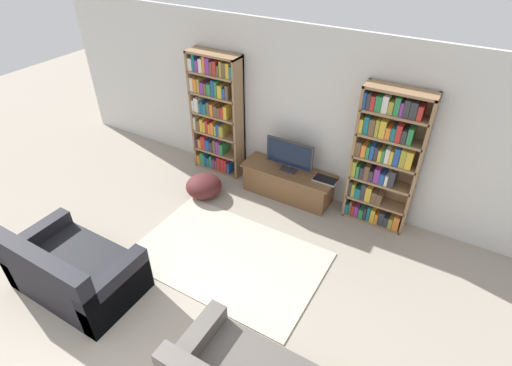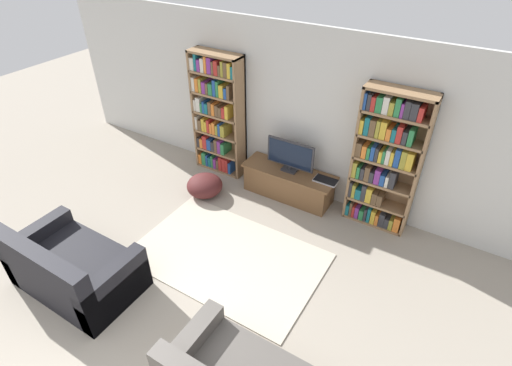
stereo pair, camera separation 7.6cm
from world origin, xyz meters
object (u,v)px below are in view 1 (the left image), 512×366
Objects in this scene: laptop at (325,180)px; bookshelf_left at (216,114)px; couch_left_sectional at (74,272)px; beanbag_ottoman at (204,186)px; tv_stand at (288,183)px; bookshelf_right at (384,160)px; television at (289,155)px.

bookshelf_left is at bearing 177.48° from laptop.
couch_left_sectional is 2.34m from beanbag_ottoman.
beanbag_ottoman is (-1.16, -0.67, -0.07)m from tv_stand.
beanbag_ottoman is (-2.51, -0.79, -0.86)m from bookshelf_right.
bookshelf_left is 1.63m from tv_stand.
television is 0.65m from laptop.
television is at bearing 65.93° from couch_left_sectional.
laptop is at bearing 2.15° from television.
laptop is (0.60, 0.02, -0.26)m from television.
beanbag_ottoman is (0.25, -0.79, -0.87)m from bookshelf_left.
couch_left_sectional reaches higher than laptop.
bookshelf_right is 5.77× the size of laptop.
laptop is 0.62× the size of beanbag_ottoman.
bookshelf_right is 3.60× the size of beanbag_ottoman.
bookshelf_left is 1.20m from beanbag_ottoman.
beanbag_ottoman is at bearing -149.72° from television.
bookshelf_right is at bearing 6.71° from laptop.
couch_left_sectional is at bearing -122.67° from laptop.
beanbag_ottoman is at bearing -72.13° from bookshelf_left.
beanbag_ottoman is at bearing -150.03° from tv_stand.
television is 3.32m from couch_left_sectional.
bookshelf_right is at bearing 49.13° from couch_left_sectional.
laptop reaches higher than beanbag_ottoman.
couch_left_sectional is 2.65× the size of beanbag_ottoman.
bookshelf_right is at bearing 4.70° from television.
bookshelf_right is (2.77, 0.00, -0.01)m from bookshelf_left.
laptop is 3.60m from couch_left_sectional.
bookshelf_right is 2.68× the size of television.
bookshelf_right reaches higher than couch_left_sectional.
tv_stand is 1.93× the size of television.
television reaches higher than couch_left_sectional.
tv_stand is 2.59× the size of beanbag_ottoman.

